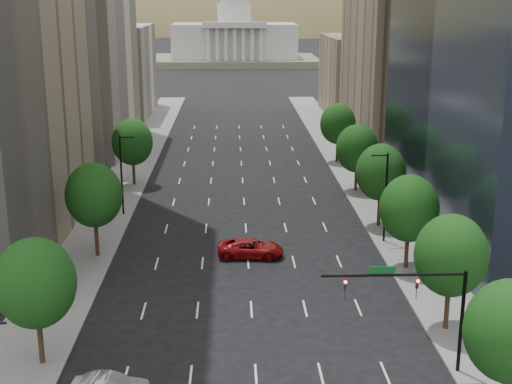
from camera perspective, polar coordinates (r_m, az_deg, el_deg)
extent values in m
cube|color=slate|center=(75.12, -12.75, -2.94)|extent=(6.00, 200.00, 0.15)
cube|color=slate|center=(75.71, 10.99, -2.69)|extent=(6.00, 200.00, 0.15)
cube|color=beige|center=(115.63, -14.12, 12.13)|extent=(14.00, 30.00, 35.00)
cube|color=beige|center=(148.63, -11.32, 9.64)|extent=(14.00, 26.00, 18.00)
cube|color=#8C7759|center=(113.48, 11.65, 10.95)|extent=(14.00, 30.00, 30.00)
cube|color=#8C7759|center=(146.27, 8.49, 9.28)|extent=(14.00, 26.00, 16.00)
ellipsoid|color=black|center=(42.26, 19.94, -10.57)|extent=(5.20, 5.20, 5.98)
cylinder|color=#382316|center=(53.02, 15.24, -8.79)|extent=(0.36, 0.36, 4.00)
ellipsoid|color=black|center=(51.63, 15.54, -4.98)|extent=(5.20, 5.20, 5.98)
cylinder|color=#382316|center=(63.74, 12.13, -4.46)|extent=(0.36, 0.36, 3.90)
ellipsoid|color=black|center=(62.61, 12.31, -1.30)|extent=(5.20, 5.20, 5.98)
cylinder|color=#382316|center=(74.80, 9.95, -1.28)|extent=(0.36, 0.36, 4.10)
ellipsoid|color=black|center=(73.80, 10.09, 1.59)|extent=(5.20, 5.20, 5.98)
cylinder|color=#382316|center=(88.09, 8.11, 1.24)|extent=(0.36, 0.36, 3.80)
ellipsoid|color=black|center=(87.29, 8.20, 3.52)|extent=(5.20, 5.20, 5.98)
cylinder|color=#382316|center=(103.44, 6.59, 3.47)|extent=(0.36, 0.36, 4.00)
ellipsoid|color=black|center=(102.74, 6.66, 5.52)|extent=(5.20, 5.20, 5.98)
cylinder|color=#382316|center=(48.78, -17.09, -11.15)|extent=(0.36, 0.36, 4.00)
ellipsoid|color=black|center=(47.26, -17.45, -7.06)|extent=(5.20, 5.20, 5.98)
cylinder|color=#382316|center=(66.77, -12.81, -3.47)|extent=(0.36, 0.36, 4.15)
ellipsoid|color=black|center=(65.63, -13.01, -0.24)|extent=(5.20, 5.20, 5.98)
cylinder|color=#382316|center=(91.46, -9.89, 1.74)|extent=(0.36, 0.36, 3.95)
ellipsoid|color=black|center=(90.67, -10.00, 4.02)|extent=(5.20, 5.20, 5.98)
cylinder|color=black|center=(69.33, 10.47, -0.53)|extent=(0.20, 0.20, 9.00)
cylinder|color=black|center=(68.12, 9.99, 2.94)|extent=(1.60, 0.14, 0.14)
cylinder|color=black|center=(78.30, -10.85, 1.29)|extent=(0.20, 0.20, 9.00)
cylinder|color=black|center=(77.26, -10.42, 4.39)|extent=(1.60, 0.14, 0.14)
cylinder|color=black|center=(46.94, 16.33, -10.14)|extent=(0.24, 0.24, 7.00)
cylinder|color=black|center=(44.43, 11.09, -6.62)|extent=(9.00, 0.18, 0.18)
imported|color=black|center=(44.99, 12.93, -7.20)|extent=(0.18, 0.22, 1.10)
imported|color=black|center=(44.06, 7.22, -7.41)|extent=(0.18, 0.22, 1.10)
sphere|color=#FF0C07|center=(44.76, 13.01, -7.05)|extent=(0.20, 0.20, 0.20)
sphere|color=#FF0C07|center=(43.82, 7.27, -7.26)|extent=(0.20, 0.20, 0.20)
cube|color=#0C591E|center=(44.15, 10.23, -6.23)|extent=(1.60, 0.06, 0.45)
cube|color=#596647|center=(260.99, -1.75, 10.59)|extent=(60.00, 40.00, 2.50)
cube|color=silver|center=(260.48, -1.76, 12.18)|extent=(44.00, 26.00, 12.00)
cube|color=silver|center=(246.21, -1.75, 13.39)|extent=(22.00, 4.00, 2.00)
cylinder|color=silver|center=(260.11, -1.78, 14.27)|extent=(12.00, 12.00, 7.00)
ellipsoid|color=olive|center=(589.37, -15.84, 9.36)|extent=(380.00, 342.00, 190.00)
ellipsoid|color=olive|center=(614.93, 1.86, 9.34)|extent=(440.00, 396.00, 240.00)
ellipsoid|color=olive|center=(686.05, 16.17, 9.97)|extent=(360.00, 324.00, 200.00)
imported|color=maroon|center=(65.47, -0.44, -4.59)|extent=(6.28, 3.19, 1.70)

